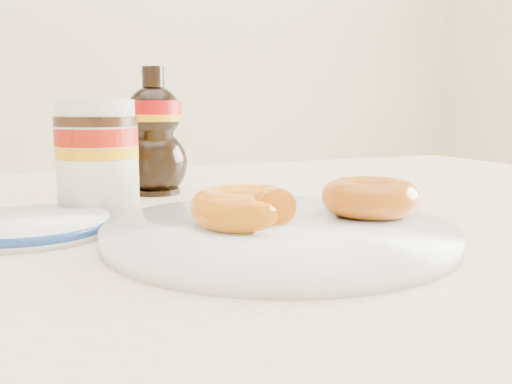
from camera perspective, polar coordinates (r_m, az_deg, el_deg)
name	(u,v)px	position (r m, az deg, el deg)	size (l,w,h in m)	color
dining_table	(199,288)	(0.63, -5.68, -9.56)	(1.40, 0.90, 0.75)	#FFF1C2
plate	(279,232)	(0.49, 2.32, -3.99)	(0.30, 0.30, 0.01)	white
donut_bitten	(244,207)	(0.47, -1.26, -1.54)	(0.09, 0.09, 0.03)	#C8740B
donut_whole	(370,197)	(0.53, 11.34, -0.50)	(0.09, 0.09, 0.03)	#945209
nutella_jar	(97,153)	(0.62, -15.59, 3.78)	(0.08, 0.08, 0.12)	white
syrup_bottle	(154,131)	(0.74, -10.13, 6.03)	(0.08, 0.07, 0.16)	black
blue_rim_saucer	(28,225)	(0.55, -21.86, -3.13)	(0.15, 0.15, 0.01)	white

